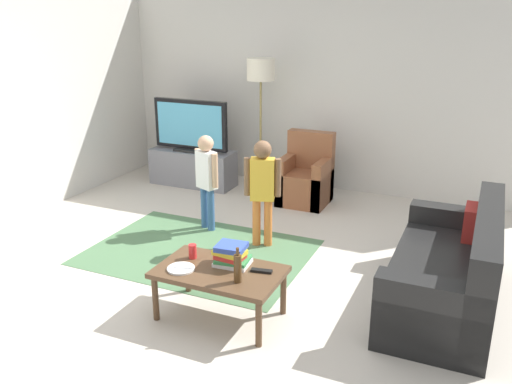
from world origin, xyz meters
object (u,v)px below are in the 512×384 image
couch (453,275)px  soda_can (193,251)px  tv (191,126)px  plate (181,269)px  tv_stand (193,168)px  book_stack (231,255)px  child_near_tv (207,174)px  armchair (306,180)px  coffee_table (220,275)px  child_center (262,184)px  tv_remote (261,271)px  floor_lamp (261,77)px  bottle (238,268)px

couch → soda_can: bearing=-157.4°
tv → plate: (1.69, -3.04, -0.42)m
tv_stand → plate: bearing=-61.2°
couch → book_stack: bearing=-153.7°
tv → child_near_tv: size_ratio=1.01×
armchair → book_stack: armchair is taller
tv_stand → plate: size_ratio=5.45×
tv_stand → plate: tv_stand is taller
tv_stand → coffee_table: tv_stand is taller
book_stack → plate: (-0.33, -0.24, -0.07)m
child_center → coffee_table: bearing=-80.3°
tv → tv_remote: (2.29, -2.82, -0.42)m
tv → couch: tv is taller
child_near_tv → plate: bearing=-67.6°
floor_lamp → bottle: 3.58m
child_near_tv → plate: 1.86m
couch → armchair: size_ratio=2.00×
tv_stand → child_near_tv: (0.98, -1.36, 0.41)m
armchair → coffee_table: armchair is taller
couch → child_near_tv: child_near_tv is taller
armchair → coffee_table: bearing=-84.8°
tv → armchair: size_ratio=1.22×
child_near_tv → plate: size_ratio=4.93×
child_near_tv → plate: (0.70, -1.71, -0.22)m
tv_stand → tv: size_ratio=1.09×
couch → soda_can: 2.16m
tv_stand → armchair: bearing=-1.3°
tv_stand → bottle: 3.78m
child_near_tv → child_center: 0.76m
soda_can → book_stack: bearing=3.0°
floor_lamp → child_center: bearing=-65.9°
tv_remote → coffee_table: bearing=-172.5°
tv → floor_lamp: 1.21m
tv_stand → tv: (-0.00, -0.02, 0.60)m
tv → book_stack: 3.47m
child_center → plate: 1.57m
child_near_tv → child_center: size_ratio=0.96×
tv → soda_can: tv is taller
tv_stand → child_near_tv: child_near_tv is taller
coffee_table → tv_remote: bearing=17.4°
tv → coffee_table: 3.56m
armchair → bottle: armchair is taller
floor_lamp → child_near_tv: (0.01, -1.51, -0.89)m
bottle → soda_can: 0.57m
bottle → soda_can: (-0.52, 0.22, -0.06)m
couch → child_center: (-1.93, 0.49, 0.39)m
tv_stand → tv_remote: size_ratio=7.06×
armchair → floor_lamp: bearing=165.2°
book_stack → soda_can: book_stack is taller
child_near_tv → coffee_table: child_near_tv is taller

